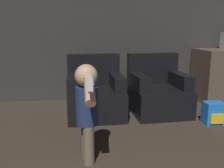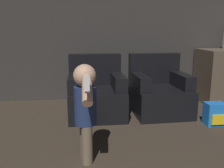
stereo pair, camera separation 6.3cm
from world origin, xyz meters
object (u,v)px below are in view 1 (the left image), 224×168
object	(u,v)px
person_toddler	(87,106)
armchair_left	(95,94)
toy_backpack	(213,113)
armchair_right	(158,92)

from	to	relation	value
person_toddler	armchair_left	bearing A→B (deg)	-15.05
armchair_left	toy_backpack	bearing A→B (deg)	-21.75
armchair_left	person_toddler	xyz separation A→B (m)	(-0.16, -1.31, 0.24)
armchair_right	toy_backpack	xyz separation A→B (m)	(0.58, -0.57, -0.16)
armchair_right	toy_backpack	size ratio (longest dim) A/B	2.95
armchair_left	toy_backpack	xyz separation A→B (m)	(1.50, -0.57, -0.16)
armchair_left	armchair_right	xyz separation A→B (m)	(0.92, -0.00, 0.00)
armchair_left	armchair_right	world-z (taller)	same
armchair_right	toy_backpack	world-z (taller)	armchair_right
person_toddler	armchair_right	bearing A→B (deg)	-47.70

